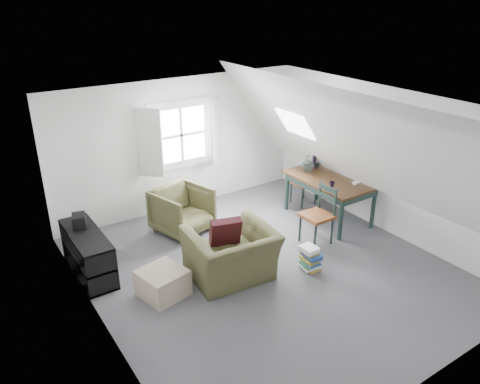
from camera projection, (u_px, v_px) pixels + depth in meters
floor at (267, 269)px, 7.18m from camera, size 5.50×5.50×0.00m
ceiling at (271, 108)px, 6.17m from camera, size 5.50×5.50×0.00m
wall_back at (181, 145)px, 8.77m from camera, size 5.00×0.00×5.00m
wall_front at (437, 290)px, 4.58m from camera, size 5.00×0.00×5.00m
wall_left at (96, 243)px, 5.40m from camera, size 0.00×5.50×5.50m
wall_right at (386, 161)px, 7.94m from camera, size 0.00×5.50×5.50m
slope_left at (167, 184)px, 5.67m from camera, size 3.19×5.50×4.48m
slope_right at (349, 141)px, 7.25m from camera, size 3.19×5.50×4.48m
dormer_window at (182, 136)px, 8.63m from camera, size 1.71×0.35×1.30m
skylight at (295, 124)px, 8.25m from camera, size 0.35×0.75×0.47m
armchair_near at (231, 277)px, 6.98m from camera, size 1.29×1.15×0.78m
armchair_far at (183, 231)px, 8.30m from camera, size 1.07×1.09×0.80m
throw_pillow at (225, 232)px, 6.81m from camera, size 0.51×0.37×0.47m
ottoman at (163, 283)px, 6.50m from camera, size 0.69×0.69×0.39m
dining_table at (330, 184)px, 8.47m from camera, size 0.96×1.61×0.80m
demijohn at (308, 166)px, 8.65m from camera, size 0.23×0.23×0.32m
vase_twigs at (314, 161)px, 8.84m from camera, size 0.08×0.09×0.63m
cup at (332, 187)px, 8.08m from camera, size 0.11×0.11×0.09m
paper_box at (357, 183)px, 8.18m from camera, size 0.12×0.09×0.04m
dining_chair_far at (305, 182)px, 9.12m from camera, size 0.42×0.42×0.90m
dining_chair_near at (319, 214)px, 7.74m from camera, size 0.46×0.46×0.99m
media_shelf at (89, 257)px, 6.92m from camera, size 0.44×1.32×0.68m
electronics_box at (79, 221)px, 6.96m from camera, size 0.25×0.31×0.21m
magazine_stack at (310, 258)px, 7.10m from camera, size 0.28×0.34×0.38m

